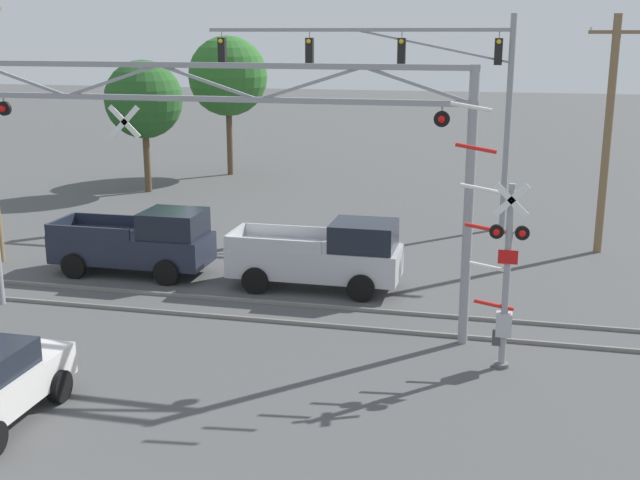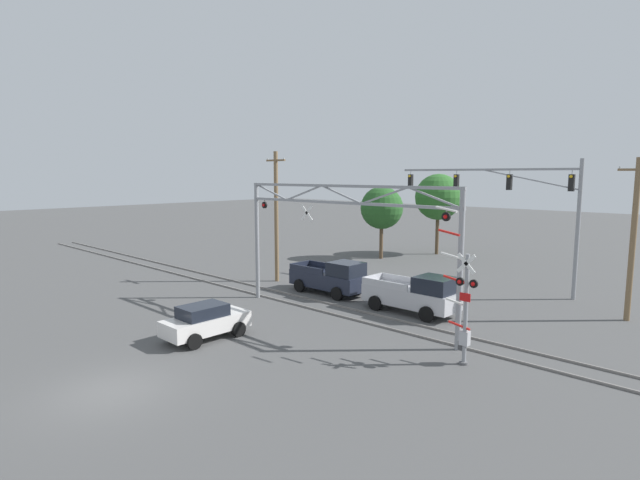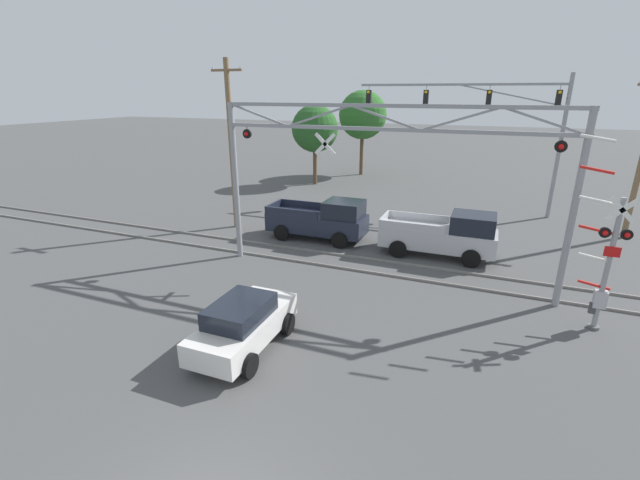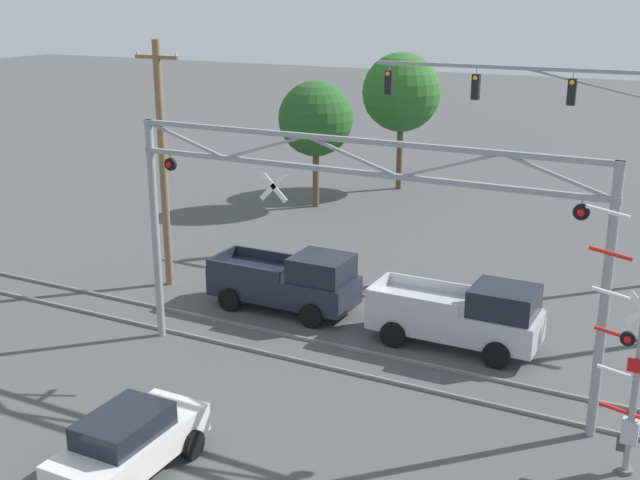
{
  "view_description": "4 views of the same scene",
  "coord_description": "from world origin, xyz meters",
  "px_view_note": "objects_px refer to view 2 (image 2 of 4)",
  "views": [
    {
      "loc": [
        7.35,
        -7.33,
        7.56
      ],
      "look_at": [
        2.38,
        13.89,
        1.89
      ],
      "focal_mm": 45.0,
      "sensor_mm": 36.0,
      "label": 1
    },
    {
      "loc": [
        16.23,
        -6.83,
        7.32
      ],
      "look_at": [
        -0.36,
        10.7,
        4.14
      ],
      "focal_mm": 28.0,
      "sensor_mm": 36.0,
      "label": 2
    },
    {
      "loc": [
        3.83,
        -4.03,
        7.25
      ],
      "look_at": [
        -2.0,
        10.49,
        1.8
      ],
      "focal_mm": 24.0,
      "sensor_mm": 36.0,
      "label": 3
    },
    {
      "loc": [
        8.59,
        -6.65,
        10.37
      ],
      "look_at": [
        -1.58,
        13.13,
        3.49
      ],
      "focal_mm": 45.0,
      "sensor_mm": 36.0,
      "label": 4
    }
  ],
  "objects_px": {
    "utility_pole_left": "(276,215)",
    "background_tree_beyond_span": "(382,208)",
    "crossing_signal_mast": "(463,308)",
    "background_tree_far_left_verge": "(438,197)",
    "pickup_truck_lead": "(415,294)",
    "pickup_truck_following": "(331,278)",
    "sedan_waiting": "(205,321)",
    "utility_pole_right": "(633,238)",
    "traffic_signal_span": "(523,199)",
    "crossing_gantry": "(340,227)"
  },
  "relations": [
    {
      "from": "utility_pole_left",
      "to": "background_tree_beyond_span",
      "type": "height_order",
      "value": "utility_pole_left"
    },
    {
      "from": "crossing_signal_mast",
      "to": "background_tree_far_left_verge",
      "type": "relative_size",
      "value": 0.83
    },
    {
      "from": "pickup_truck_lead",
      "to": "pickup_truck_following",
      "type": "height_order",
      "value": "same"
    },
    {
      "from": "pickup_truck_following",
      "to": "background_tree_far_left_verge",
      "type": "relative_size",
      "value": 0.68
    },
    {
      "from": "sedan_waiting",
      "to": "background_tree_far_left_verge",
      "type": "distance_m",
      "value": 29.18
    },
    {
      "from": "utility_pole_left",
      "to": "utility_pole_right",
      "type": "distance_m",
      "value": 20.73
    },
    {
      "from": "traffic_signal_span",
      "to": "sedan_waiting",
      "type": "xyz_separation_m",
      "value": [
        -6.45,
        -18.98,
        -5.02
      ]
    },
    {
      "from": "utility_pole_left",
      "to": "background_tree_far_left_verge",
      "type": "height_order",
      "value": "utility_pole_left"
    },
    {
      "from": "utility_pole_left",
      "to": "background_tree_far_left_verge",
      "type": "xyz_separation_m",
      "value": [
        1.89,
        18.06,
        0.69
      ]
    },
    {
      "from": "crossing_signal_mast",
      "to": "pickup_truck_lead",
      "type": "height_order",
      "value": "crossing_signal_mast"
    },
    {
      "from": "traffic_signal_span",
      "to": "utility_pole_left",
      "type": "height_order",
      "value": "utility_pole_left"
    },
    {
      "from": "crossing_gantry",
      "to": "background_tree_far_left_verge",
      "type": "relative_size",
      "value": 1.8
    },
    {
      "from": "pickup_truck_following",
      "to": "sedan_waiting",
      "type": "relative_size",
      "value": 1.31
    },
    {
      "from": "traffic_signal_span",
      "to": "crossing_gantry",
      "type": "bearing_deg",
      "value": -108.16
    },
    {
      "from": "sedan_waiting",
      "to": "utility_pole_right",
      "type": "distance_m",
      "value": 21.11
    },
    {
      "from": "pickup_truck_lead",
      "to": "background_tree_beyond_span",
      "type": "relative_size",
      "value": 0.82
    },
    {
      "from": "crossing_gantry",
      "to": "sedan_waiting",
      "type": "distance_m",
      "value": 7.92
    },
    {
      "from": "utility_pole_left",
      "to": "crossing_gantry",
      "type": "bearing_deg",
      "value": -22.91
    },
    {
      "from": "pickup_truck_lead",
      "to": "background_tree_far_left_verge",
      "type": "distance_m",
      "value": 21.16
    },
    {
      "from": "utility_pole_right",
      "to": "background_tree_far_left_verge",
      "type": "relative_size",
      "value": 1.1
    },
    {
      "from": "utility_pole_left",
      "to": "utility_pole_right",
      "type": "bearing_deg",
      "value": 16.5
    },
    {
      "from": "traffic_signal_span",
      "to": "utility_pole_left",
      "type": "bearing_deg",
      "value": -146.96
    },
    {
      "from": "sedan_waiting",
      "to": "utility_pole_right",
      "type": "bearing_deg",
      "value": 51.21
    },
    {
      "from": "crossing_signal_mast",
      "to": "sedan_waiting",
      "type": "height_order",
      "value": "crossing_signal_mast"
    },
    {
      "from": "traffic_signal_span",
      "to": "background_tree_far_left_verge",
      "type": "relative_size",
      "value": 1.64
    },
    {
      "from": "utility_pole_right",
      "to": "background_tree_far_left_verge",
      "type": "bearing_deg",
      "value": 145.9
    },
    {
      "from": "pickup_truck_lead",
      "to": "background_tree_far_left_verge",
      "type": "bearing_deg",
      "value": 117.19
    },
    {
      "from": "background_tree_beyond_span",
      "to": "traffic_signal_span",
      "type": "bearing_deg",
      "value": -15.93
    },
    {
      "from": "crossing_gantry",
      "to": "utility_pole_right",
      "type": "xyz_separation_m",
      "value": [
        10.7,
        9.76,
        -0.49
      ]
    },
    {
      "from": "pickup_truck_lead",
      "to": "utility_pole_left",
      "type": "relative_size",
      "value": 0.58
    },
    {
      "from": "pickup_truck_following",
      "to": "crossing_signal_mast",
      "type": "bearing_deg",
      "value": -23.67
    },
    {
      "from": "traffic_signal_span",
      "to": "pickup_truck_lead",
      "type": "xyz_separation_m",
      "value": [
        -1.91,
        -9.01,
        -4.8
      ]
    },
    {
      "from": "utility_pole_left",
      "to": "utility_pole_right",
      "type": "xyz_separation_m",
      "value": [
        19.87,
        5.89,
        -0.36
      ]
    },
    {
      "from": "background_tree_far_left_verge",
      "to": "pickup_truck_lead",
      "type": "bearing_deg",
      "value": -62.81
    },
    {
      "from": "traffic_signal_span",
      "to": "pickup_truck_following",
      "type": "distance_m",
      "value": 12.86
    },
    {
      "from": "crossing_signal_mast",
      "to": "utility_pole_left",
      "type": "xyz_separation_m",
      "value": [
        -16.6,
        5.19,
        2.36
      ]
    },
    {
      "from": "crossing_gantry",
      "to": "utility_pole_left",
      "type": "distance_m",
      "value": 9.96
    },
    {
      "from": "traffic_signal_span",
      "to": "pickup_truck_lead",
      "type": "distance_m",
      "value": 10.39
    },
    {
      "from": "crossing_signal_mast",
      "to": "crossing_gantry",
      "type": "bearing_deg",
      "value": 169.96
    },
    {
      "from": "pickup_truck_lead",
      "to": "utility_pole_left",
      "type": "distance_m",
      "value": 11.91
    },
    {
      "from": "crossing_signal_mast",
      "to": "background_tree_beyond_span",
      "type": "xyz_separation_m",
      "value": [
        -16.99,
        17.72,
        2.22
      ]
    },
    {
      "from": "crossing_gantry",
      "to": "pickup_truck_lead",
      "type": "height_order",
      "value": "crossing_gantry"
    },
    {
      "from": "pickup_truck_lead",
      "to": "pickup_truck_following",
      "type": "bearing_deg",
      "value": 178.57
    },
    {
      "from": "utility_pole_left",
      "to": "utility_pole_right",
      "type": "relative_size",
      "value": 1.09
    },
    {
      "from": "utility_pole_left",
      "to": "traffic_signal_span",
      "type": "bearing_deg",
      "value": 33.04
    },
    {
      "from": "background_tree_far_left_verge",
      "to": "pickup_truck_following",
      "type": "bearing_deg",
      "value": -79.5
    },
    {
      "from": "utility_pole_right",
      "to": "background_tree_beyond_span",
      "type": "height_order",
      "value": "utility_pole_right"
    },
    {
      "from": "pickup_truck_lead",
      "to": "sedan_waiting",
      "type": "xyz_separation_m",
      "value": [
        -4.54,
        -9.97,
        -0.22
      ]
    },
    {
      "from": "crossing_signal_mast",
      "to": "background_tree_far_left_verge",
      "type": "bearing_deg",
      "value": 122.32
    },
    {
      "from": "crossing_signal_mast",
      "to": "utility_pole_left",
      "type": "distance_m",
      "value": 17.56
    }
  ]
}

